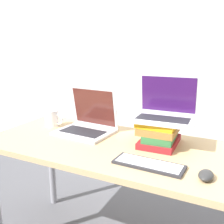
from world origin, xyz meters
TOP-DOWN VIEW (x-y plane):
  - wall_back at (0.00, 1.52)m, footprint 8.00×0.05m
  - desk at (0.00, 0.32)m, footprint 1.48×0.65m
  - laptop_left at (-0.26, 0.44)m, footprint 0.34×0.29m
  - book_stack at (0.20, 0.44)m, footprint 0.21×0.27m
  - laptop_on_books at (0.21, 0.47)m, footprint 0.34×0.24m
  - wireless_keyboard at (0.23, 0.16)m, footprint 0.32×0.13m
  - mouse at (0.48, 0.15)m, footprint 0.06×0.10m
  - mug at (-0.53, 0.44)m, footprint 0.14×0.09m

SIDE VIEW (x-z plane):
  - desk at x=0.00m, z-range 0.27..0.97m
  - wireless_keyboard at x=0.23m, z-range 0.70..0.71m
  - mouse at x=0.48m, z-range 0.70..0.73m
  - mug at x=-0.53m, z-range 0.70..0.81m
  - laptop_left at x=-0.26m, z-range 0.62..0.89m
  - book_stack at x=0.20m, z-range 0.70..0.83m
  - laptop_on_books at x=0.21m, z-range 0.76..1.00m
  - wall_back at x=0.00m, z-range 0.00..2.70m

